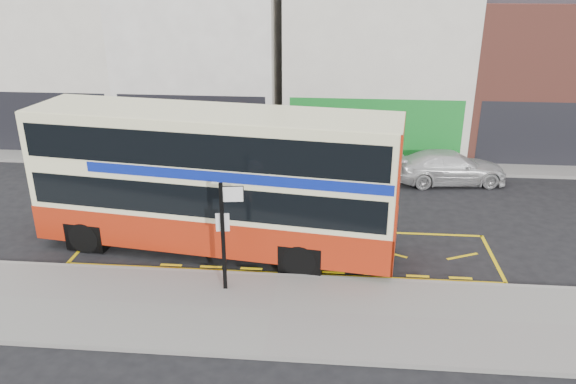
# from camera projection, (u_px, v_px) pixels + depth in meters

# --- Properties ---
(ground) EXTENTS (120.00, 120.00, 0.00)m
(ground) POSITION_uv_depth(u_px,v_px,m) (280.00, 272.00, 17.84)
(ground) COLOR black
(ground) RESTS_ON ground
(pavement) EXTENTS (40.00, 4.00, 0.15)m
(pavement) POSITION_uv_depth(u_px,v_px,m) (272.00, 312.00, 15.69)
(pavement) COLOR gray
(pavement) RESTS_ON ground
(kerb) EXTENTS (40.00, 0.15, 0.15)m
(kerb) POSITION_uv_depth(u_px,v_px,m) (279.00, 276.00, 17.47)
(kerb) COLOR gray
(kerb) RESTS_ON ground
(far_pavement) EXTENTS (50.00, 3.00, 0.15)m
(far_pavement) POSITION_uv_depth(u_px,v_px,m) (302.00, 159.00, 27.97)
(far_pavement) COLOR gray
(far_pavement) RESTS_ON ground
(road_markings) EXTENTS (14.00, 3.40, 0.01)m
(road_markings) POSITION_uv_depth(u_px,v_px,m) (285.00, 249.00, 19.32)
(road_markings) COLOR yellow
(road_markings) RESTS_ON ground
(terrace_far_left) EXTENTS (8.00, 8.01, 10.80)m
(terrace_far_left) POSITION_uv_depth(u_px,v_px,m) (64.00, 48.00, 30.97)
(terrace_far_left) COLOR white
(terrace_far_left) RESTS_ON ground
(terrace_left) EXTENTS (8.00, 8.01, 11.80)m
(terrace_left) POSITION_uv_depth(u_px,v_px,m) (206.00, 40.00, 30.13)
(terrace_left) COLOR white
(terrace_left) RESTS_ON ground
(terrace_green_shop) EXTENTS (9.00, 8.01, 11.30)m
(terrace_green_shop) POSITION_uv_depth(u_px,v_px,m) (375.00, 47.00, 29.48)
(terrace_green_shop) COLOR white
(terrace_green_shop) RESTS_ON ground
(terrace_right) EXTENTS (9.00, 8.01, 10.30)m
(terrace_right) POSITION_uv_depth(u_px,v_px,m) (550.00, 59.00, 28.93)
(terrace_right) COLOR brown
(terrace_right) RESTS_ON ground
(double_decker_bus) EXTENTS (12.30, 4.32, 4.81)m
(double_decker_bus) POSITION_uv_depth(u_px,v_px,m) (215.00, 179.00, 18.47)
(double_decker_bus) COLOR #F9F4BD
(double_decker_bus) RESTS_ON ground
(bus_stop_post) EXTENTS (0.84, 0.17, 3.35)m
(bus_stop_post) POSITION_uv_depth(u_px,v_px,m) (225.00, 227.00, 15.99)
(bus_stop_post) COLOR black
(bus_stop_post) RESTS_ON pavement
(car_silver) EXTENTS (4.13, 1.71, 1.40)m
(car_silver) POSITION_uv_depth(u_px,v_px,m) (112.00, 156.00, 26.52)
(car_silver) COLOR silver
(car_silver) RESTS_ON ground
(car_grey) EXTENTS (4.93, 2.73, 1.54)m
(car_grey) POSITION_uv_depth(u_px,v_px,m) (273.00, 157.00, 26.19)
(car_grey) COLOR #393C40
(car_grey) RESTS_ON ground
(car_white) EXTENTS (5.13, 2.59, 1.43)m
(car_white) POSITION_uv_depth(u_px,v_px,m) (450.00, 167.00, 24.98)
(car_white) COLOR silver
(car_white) RESTS_ON ground
(street_tree_right) EXTENTS (2.13, 2.13, 4.61)m
(street_tree_right) POSITION_uv_depth(u_px,v_px,m) (411.00, 96.00, 27.47)
(street_tree_right) COLOR #312515
(street_tree_right) RESTS_ON ground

